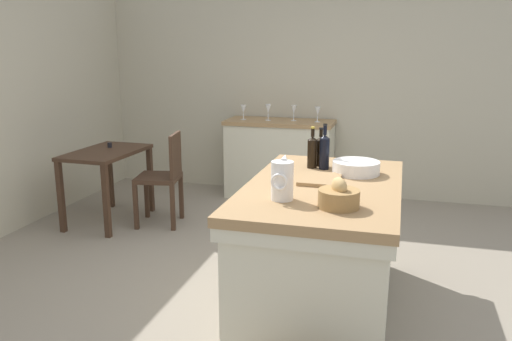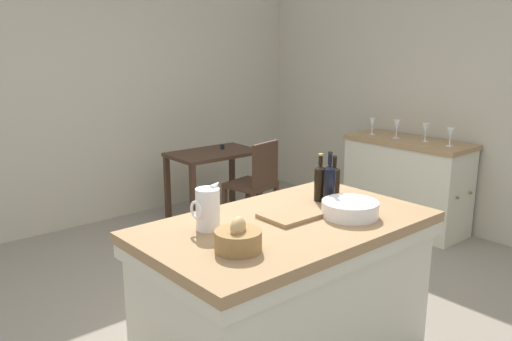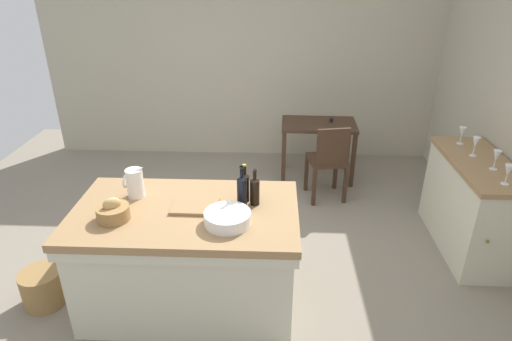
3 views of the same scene
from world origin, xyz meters
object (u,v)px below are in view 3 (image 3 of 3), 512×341
object	(u,v)px
wine_bottle_amber	(245,186)
wine_glass_far_left	(508,171)
writing_desk	(318,132)
wine_bottle_green	(242,191)
wash_bowl	(228,218)
wine_glass_left	(496,156)
wooden_chair	(328,160)
wine_glass_middle	(476,143)
pitcher	(135,183)
wine_bottle_dark	(255,190)
cutting_board	(195,206)
wicker_hamper	(43,288)
bread_basket	(113,212)
wine_glass_right	(462,133)
side_cabinet	(471,205)
island_table	(188,254)

from	to	relation	value
wine_bottle_amber	wine_glass_far_left	distance (m)	2.09
wine_glass_far_left	writing_desk	bearing A→B (deg)	124.76
writing_desk	wine_bottle_green	world-z (taller)	wine_bottle_green
wash_bowl	wine_glass_left	xyz separation A→B (m)	(2.19, 0.89, 0.11)
wooden_chair	wash_bowl	xyz separation A→B (m)	(-0.93, -1.92, 0.41)
wine_glass_far_left	wine_glass_middle	distance (m)	0.56
pitcher	wine_bottle_green	bearing A→B (deg)	-8.39
wooden_chair	wine_bottle_dark	xyz separation A→B (m)	(-0.75, -1.64, 0.48)
wooden_chair	wash_bowl	distance (m)	2.17
cutting_board	wicker_hamper	world-z (taller)	cutting_board
bread_basket	cutting_board	bearing A→B (deg)	18.89
wine_glass_right	wicker_hamper	distance (m)	3.98
pitcher	wooden_chair	bearing A→B (deg)	42.96
cutting_board	wash_bowl	bearing A→B (deg)	-38.39
side_cabinet	wine_bottle_green	bearing A→B (deg)	-158.71
side_cabinet	wine_glass_left	distance (m)	0.59
wine_bottle_dark	wine_bottle_green	xyz separation A→B (m)	(-0.09, -0.04, 0.02)
wash_bowl	wine_glass_middle	world-z (taller)	wine_glass_middle
wooden_chair	pitcher	size ratio (longest dim) A/B	3.39
wash_bowl	wine_glass_middle	bearing A→B (deg)	28.88
wine_glass_left	wine_glass_middle	bearing A→B (deg)	101.67
side_cabinet	wine_glass_right	xyz separation A→B (m)	(-0.04, 0.42, 0.56)
wooden_chair	wine_bottle_dark	size ratio (longest dim) A/B	3.18
wine_glass_left	wooden_chair	bearing A→B (deg)	141.09
wooden_chair	wine_glass_far_left	world-z (taller)	wine_glass_far_left
side_cabinet	bread_basket	world-z (taller)	bread_basket
wooden_chair	wine_glass_right	world-z (taller)	wine_glass_right
island_table	wicker_hamper	world-z (taller)	island_table
wine_glass_left	wash_bowl	bearing A→B (deg)	-157.83
bread_basket	wine_glass_far_left	world-z (taller)	wine_glass_far_left
wine_glass_middle	wicker_hamper	xyz separation A→B (m)	(-3.65, -1.08, -0.87)
wine_glass_middle	wine_glass_right	bearing A→B (deg)	91.77
wooden_chair	wine_glass_far_left	bearing A→B (deg)	-46.40
writing_desk	pitcher	distance (m)	2.70
wine_glass_left	wicker_hamper	distance (m)	3.89
wooden_chair	pitcher	distance (m)	2.34
writing_desk	wicker_hamper	distance (m)	3.40
pitcher	wine_bottle_dark	size ratio (longest dim) A/B	0.94
side_cabinet	writing_desk	size ratio (longest dim) A/B	1.36
pitcher	wine_glass_right	size ratio (longest dim) A/B	1.59
wash_bowl	wine_glass_right	distance (m)	2.59
wine_glass_middle	wine_glass_right	distance (m)	0.29
wine_bottle_amber	writing_desk	bearing A→B (deg)	70.68
island_table	wine_bottle_amber	xyz separation A→B (m)	(0.43, 0.15, 0.52)
wine_glass_right	wine_bottle_dark	bearing A→B (deg)	-148.58
cutting_board	wine_glass_right	bearing A→B (deg)	27.80
island_table	wine_glass_left	bearing A→B (deg)	15.88
wine_bottle_green	wine_glass_left	xyz separation A→B (m)	(2.11, 0.66, 0.02)
island_table	wooden_chair	xyz separation A→B (m)	(1.26, 1.74, 0.03)
wine_bottle_dark	wicker_hamper	size ratio (longest dim) A/B	0.87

